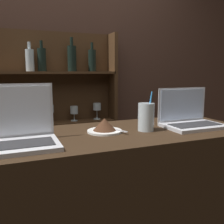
{
  "coord_description": "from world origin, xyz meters",
  "views": [
    {
      "loc": [
        -0.27,
        -0.86,
        1.36
      ],
      "look_at": [
        0.21,
        0.31,
        1.16
      ],
      "focal_mm": 40.0,
      "sensor_mm": 36.0,
      "label": 1
    }
  ],
  "objects_px": {
    "water_glass": "(146,117)",
    "cake_plate": "(105,126)",
    "laptop_far": "(190,118)",
    "laptop_near": "(20,132)"
  },
  "relations": [
    {
      "from": "laptop_far",
      "to": "laptop_near",
      "type": "bearing_deg",
      "value": -177.98
    },
    {
      "from": "laptop_far",
      "to": "water_glass",
      "type": "height_order",
      "value": "laptop_far"
    },
    {
      "from": "laptop_near",
      "to": "cake_plate",
      "type": "bearing_deg",
      "value": 11.0
    },
    {
      "from": "laptop_near",
      "to": "laptop_far",
      "type": "bearing_deg",
      "value": 2.02
    },
    {
      "from": "cake_plate",
      "to": "water_glass",
      "type": "xyz_separation_m",
      "value": [
        0.21,
        -0.05,
        0.04
      ]
    },
    {
      "from": "laptop_far",
      "to": "cake_plate",
      "type": "xyz_separation_m",
      "value": [
        -0.49,
        0.05,
        -0.02
      ]
    },
    {
      "from": "laptop_near",
      "to": "water_glass",
      "type": "bearing_deg",
      "value": 2.81
    },
    {
      "from": "laptop_far",
      "to": "cake_plate",
      "type": "relative_size",
      "value": 1.8
    },
    {
      "from": "water_glass",
      "to": "cake_plate",
      "type": "bearing_deg",
      "value": 167.05
    },
    {
      "from": "cake_plate",
      "to": "laptop_near",
      "type": "bearing_deg",
      "value": -169.0
    }
  ]
}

